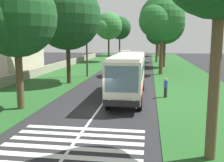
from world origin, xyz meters
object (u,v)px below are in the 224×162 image
Objects in this scene: trailing_car_1 at (140,63)px; roadside_tree_left_4 at (12,19)px; roadside_tree_right_0 at (156,34)px; roadside_tree_right_4 at (158,29)px; roadside_tree_right_2 at (164,25)px; roadside_tree_right_3 at (161,19)px; trailing_car_0 at (138,66)px; roadside_tree_left_0 at (119,29)px; trailing_minibus_0 at (125,55)px; pedestrian at (166,87)px; coach_bus at (128,73)px; roadside_tree_left_1 at (108,27)px; roadside_tree_left_2 at (66,18)px; utility_pole at (87,49)px.

trailing_car_1 is 32.40m from roadside_tree_left_4.
roadside_tree_right_0 is 21.81m from roadside_tree_right_4.
roadside_tree_right_2 is 10.58m from roadside_tree_right_3.
trailing_car_0 is 0.37× the size of roadside_tree_left_0.
roadside_tree_right_4 is at bearing -19.54° from trailing_minibus_0.
roadside_tree_right_4 is 57.77m from pedestrian.
roadside_tree_right_4 is (57.77, -4.11, 5.97)m from coach_bus.
trailing_minibus_0 is (10.10, 3.77, 0.88)m from trailing_car_1.
roadside_tree_right_3 is 42.07m from roadside_tree_right_4.
roadside_tree_left_2 is at bearing 179.81° from roadside_tree_left_1.
roadside_tree_right_3 is 6.55× the size of pedestrian.
trailing_car_0 is at bearing 9.41° from pedestrian.
roadside_tree_right_0 is at bearing 5.87° from roadside_tree_right_2.
roadside_tree_right_3 reaches higher than roadside_tree_right_0.
trailing_car_0 and trailing_car_1 have the same top height.
trailing_car_0 is at bearing 145.11° from roadside_tree_right_2.
trailing_minibus_0 is 0.64× the size of roadside_tree_left_4.
roadside_tree_left_4 is at bearing 152.41° from roadside_tree_right_3.
roadside_tree_left_0 is (31.79, 7.73, 7.50)m from trailing_car_1.
trailing_car_0 is at bearing 168.49° from roadside_tree_right_0.
trailing_car_0 is 0.46× the size of roadside_tree_left_4.
roadside_tree_left_1 is 15.11m from roadside_tree_right_2.
roadside_tree_left_2 is (-29.24, 0.10, -0.37)m from roadside_tree_left_1.
roadside_tree_left_1 is 40.91m from roadside_tree_left_4.
roadside_tree_left_2 is 6.66× the size of pedestrian.
trailing_car_1 is at bearing 163.41° from roadside_tree_right_0.
roadside_tree_left_4 is 1.32× the size of utility_pole.
roadside_tree_left_4 is at bearing 165.27° from roadside_tree_right_0.
pedestrian is at bearing -169.20° from trailing_minibus_0.
roadside_tree_left_4 is at bearing 176.37° from utility_pole.
coach_bus is 36.43m from roadside_tree_right_0.
roadside_tree_left_2 is 0.99× the size of roadside_tree_right_4.
roadside_tree_right_3 is at bearing 0.01° from pedestrian.
roadside_tree_left_0 is at bearing -0.04° from roadside_tree_left_4.
trailing_car_0 is 16.34m from trailing_minibus_0.
trailing_car_1 is 0.38× the size of roadside_tree_right_4.
roadside_tree_right_4 is at bearing -6.32° from trailing_car_0.
roadside_tree_right_4 is (21.70, -7.70, 6.57)m from trailing_minibus_0.
roadside_tree_left_0 reaches higher than coach_bus.
trailing_car_0 is 17.16m from roadside_tree_right_0.
trailing_minibus_0 is at bearing -6.97° from utility_pole.
trailing_minibus_0 is at bearing 5.69° from coach_bus.
roadside_tree_right_3 reaches higher than roadside_tree_left_4.
roadside_tree_left_2 reaches higher than trailing_car_0.
trailing_minibus_0 is 30.19m from roadside_tree_left_2.
roadside_tree_right_2 is at bearing -86.10° from trailing_car_1.
roadside_tree_right_4 is at bearing -4.07° from coach_bus.
roadside_tree_left_4 is at bearing 165.88° from trailing_car_1.
roadside_tree_right_3 reaches higher than utility_pole.
roadside_tree_right_4 is (21.84, -11.50, 0.41)m from roadside_tree_left_1.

